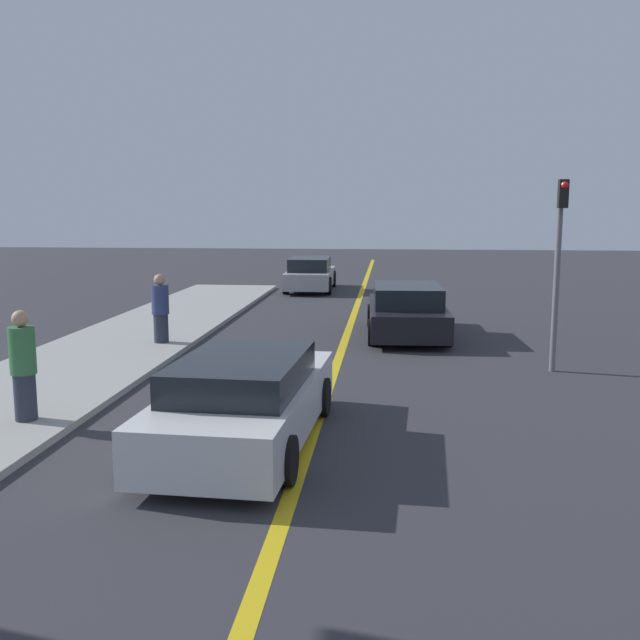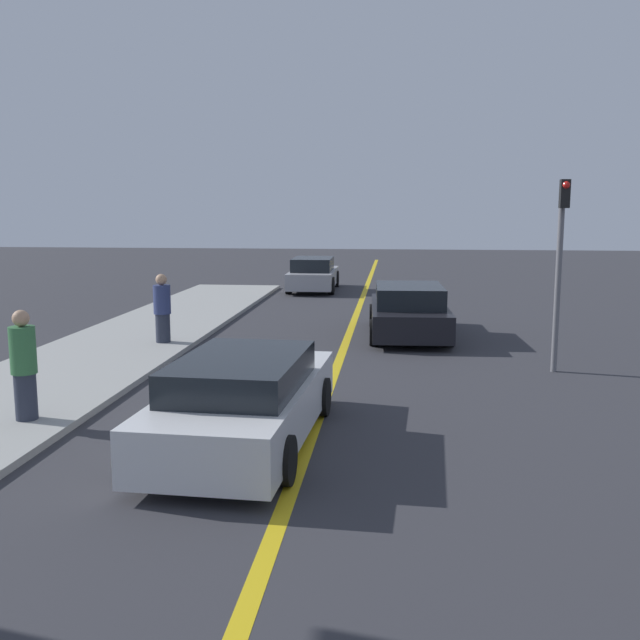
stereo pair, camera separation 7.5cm
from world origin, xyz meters
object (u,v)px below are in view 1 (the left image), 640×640
car_ahead_center (246,400)px  pedestrian_mid_group (23,366)px  pedestrian_far_standing (160,309)px  traffic_light (558,255)px  car_parked_left_lot (310,274)px  car_far_distant (407,311)px

car_ahead_center → pedestrian_mid_group: pedestrian_mid_group is taller
pedestrian_far_standing → traffic_light: bearing=-11.4°
car_ahead_center → pedestrian_far_standing: 7.58m
car_ahead_center → traffic_light: 7.49m
car_parked_left_lot → pedestrian_mid_group: (-2.26, -18.45, 0.30)m
car_far_distant → car_ahead_center: bearing=-107.6°
pedestrian_far_standing → car_far_distant: bearing=19.3°
car_far_distant → pedestrian_far_standing: (-5.86, -2.05, 0.27)m
car_far_distant → car_parked_left_lot: bearing=107.8°
car_parked_left_lot → car_far_distant: bearing=-71.0°
pedestrian_mid_group → traffic_light: bearing=27.6°
car_parked_left_lot → traffic_light: 15.42m
pedestrian_mid_group → pedestrian_far_standing: 6.34m
car_parked_left_lot → pedestrian_far_standing: size_ratio=2.70×
car_parked_left_lot → pedestrian_far_standing: (-2.22, -12.11, 0.28)m
car_parked_left_lot → traffic_light: traffic_light is taller
car_ahead_center → car_parked_left_lot: 18.91m
car_far_distant → pedestrian_far_standing: pedestrian_far_standing is taller
pedestrian_mid_group → pedestrian_far_standing: size_ratio=1.03×
car_ahead_center → traffic_light: (5.30, 5.00, 1.74)m
car_far_distant → car_parked_left_lot: (-3.64, 10.06, -0.00)m
car_far_distant → pedestrian_far_standing: size_ratio=2.80×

